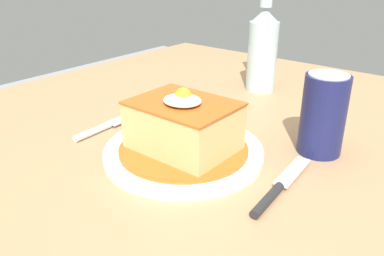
{
  "coord_description": "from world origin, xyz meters",
  "views": [
    {
      "loc": [
        0.3,
        -0.51,
        1.03
      ],
      "look_at": [
        -0.04,
        -0.09,
        0.79
      ],
      "focal_mm": 36.61,
      "sensor_mm": 36.0,
      "label": 1
    }
  ],
  "objects": [
    {
      "name": "main_plate",
      "position": [
        -0.04,
        -0.11,
        0.75
      ],
      "size": [
        0.24,
        0.24,
        0.02
      ],
      "color": "white",
      "rests_on": "dining_table"
    },
    {
      "name": "dining_table",
      "position": [
        0.0,
        0.0,
        0.64
      ],
      "size": [
        1.14,
        1.07,
        0.75
      ],
      "color": "#A87F56",
      "rests_on": "ground_plane"
    },
    {
      "name": "fork",
      "position": [
        -0.21,
        -0.13,
        0.75
      ],
      "size": [
        0.02,
        0.14,
        0.01
      ],
      "color": "silver",
      "rests_on": "dining_table"
    },
    {
      "name": "knife",
      "position": [
        0.12,
        -0.12,
        0.75
      ],
      "size": [
        0.03,
        0.17,
        0.01
      ],
      "color": "#262628",
      "rests_on": "dining_table"
    },
    {
      "name": "beer_bottle_clear",
      "position": [
        -0.11,
        0.24,
        0.85
      ],
      "size": [
        0.06,
        0.06,
        0.27
      ],
      "color": "#ADC6CC",
      "rests_on": "dining_table"
    },
    {
      "name": "sandwich_meal",
      "position": [
        -0.04,
        -0.11,
        0.79
      ],
      "size": [
        0.19,
        0.19,
        0.1
      ],
      "color": "#B75B1E",
      "rests_on": "main_plate"
    },
    {
      "name": "soda_can",
      "position": [
        0.11,
        0.03,
        0.81
      ],
      "size": [
        0.07,
        0.07,
        0.12
      ],
      "color": "#191E51",
      "rests_on": "dining_table"
    }
  ]
}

